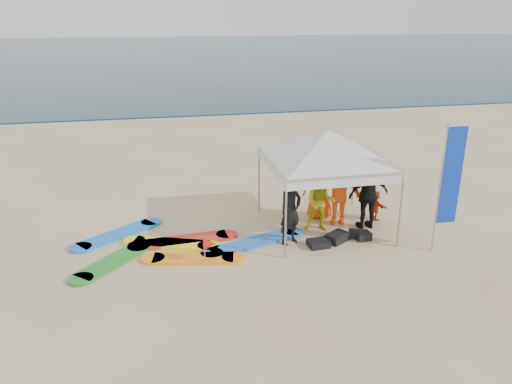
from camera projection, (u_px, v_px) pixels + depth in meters
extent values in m
plane|color=beige|center=(260.00, 291.00, 10.20)|extent=(120.00, 120.00, 0.00)
cube|color=#0C2633|center=(161.00, 53.00, 65.28)|extent=(160.00, 84.00, 0.08)
cube|color=silver|center=(187.00, 116.00, 26.91)|extent=(160.00, 1.20, 0.01)
imported|color=black|center=(290.00, 210.00, 12.04)|extent=(0.74, 0.65, 1.72)
imported|color=gold|center=(320.00, 202.00, 12.77)|extent=(0.91, 0.80, 1.57)
imported|color=#F35115|center=(339.00, 189.00, 13.15)|extent=(1.37, 0.94, 1.95)
imported|color=black|center=(368.00, 194.00, 12.87)|extent=(1.13, 0.54, 1.87)
imported|color=#F24F15|center=(320.00, 186.00, 13.53)|extent=(1.00, 0.74, 1.85)
imported|color=red|center=(375.00, 205.00, 13.58)|extent=(0.38, 0.80, 0.82)
cylinder|color=#A5A5A8|center=(259.00, 181.00, 13.85)|extent=(0.05, 0.05, 1.88)
cylinder|color=#A5A5A8|center=(354.00, 175.00, 14.40)|extent=(0.05, 0.05, 1.88)
cylinder|color=#A5A5A8|center=(286.00, 221.00, 11.26)|extent=(0.05, 0.05, 1.88)
cylinder|color=#A5A5A8|center=(400.00, 211.00, 11.82)|extent=(0.05, 0.05, 1.88)
cube|color=white|center=(347.00, 182.00, 11.26)|extent=(2.92, 0.02, 0.24)
cube|color=white|center=(309.00, 150.00, 13.84)|extent=(2.92, 0.02, 0.24)
cube|color=white|center=(271.00, 168.00, 12.27)|extent=(0.02, 2.92, 0.24)
cube|color=white|center=(378.00, 161.00, 12.83)|extent=(0.02, 2.92, 0.24)
pyramid|color=white|center=(327.00, 130.00, 12.25)|extent=(3.99, 3.99, 0.75)
cylinder|color=#A5A5A8|center=(439.00, 190.00, 11.41)|extent=(0.04, 0.04, 3.09)
cube|color=#0B34BE|center=(452.00, 176.00, 11.35)|extent=(0.49, 0.03, 2.30)
cylinder|color=#A5A5A8|center=(205.00, 252.00, 11.19)|extent=(0.02, 0.02, 0.60)
cone|color=red|center=(210.00, 244.00, 11.14)|extent=(0.28, 0.28, 0.28)
cube|color=black|center=(337.00, 237.00, 12.36)|extent=(0.67, 0.61, 0.22)
cube|color=black|center=(358.00, 234.00, 12.58)|extent=(0.54, 0.44, 0.18)
cube|color=black|center=(319.00, 243.00, 12.11)|extent=(0.53, 0.44, 0.16)
cube|color=black|center=(364.00, 236.00, 12.45)|extent=(0.38, 0.29, 0.20)
cube|color=#27902A|center=(111.00, 262.00, 11.29)|extent=(1.59, 1.66, 0.07)
cube|color=orange|center=(193.00, 258.00, 11.47)|extent=(1.92, 0.88, 0.07)
cube|color=blue|center=(118.00, 234.00, 12.69)|extent=(2.00, 1.64, 0.07)
cube|color=#FFF71A|center=(171.00, 244.00, 12.20)|extent=(1.95, 1.17, 0.07)
cube|color=blue|center=(254.00, 242.00, 12.27)|extent=(2.38, 1.28, 0.07)
cube|color=red|center=(184.00, 240.00, 12.37)|extent=(2.23, 0.72, 0.07)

